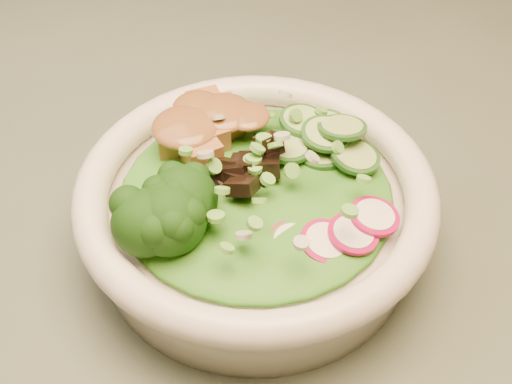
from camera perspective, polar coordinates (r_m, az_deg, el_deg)
name	(u,v)px	position (r m, az deg, el deg)	size (l,w,h in m)	color
dining_table	(172,289)	(0.67, -6.70, -7.73)	(1.20, 0.80, 0.75)	black
salad_bowl	(256,211)	(0.53, 0.00, -1.49)	(0.26, 0.26, 0.07)	silver
lettuce_bed	(256,191)	(0.51, 0.00, 0.08)	(0.20, 0.20, 0.02)	#226A16
broccoli_florets	(189,219)	(0.47, -5.38, -2.18)	(0.08, 0.07, 0.04)	black
radish_slices	(323,237)	(0.48, 5.36, -3.59)	(0.11, 0.04, 0.02)	#9E0C44
cucumber_slices	(321,142)	(0.54, 5.22, 4.04)	(0.07, 0.07, 0.04)	#9BC36C
mushroom_heap	(245,169)	(0.51, -0.88, 1.86)	(0.07, 0.07, 0.04)	black
tofu_cubes	(204,136)	(0.54, -4.17, 4.51)	(0.09, 0.06, 0.04)	olive
peanut_sauce	(203,123)	(0.53, -4.24, 5.55)	(0.07, 0.05, 0.02)	brown
scallion_garnish	(256,168)	(0.50, 0.00, 1.97)	(0.19, 0.19, 0.02)	#66B53F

